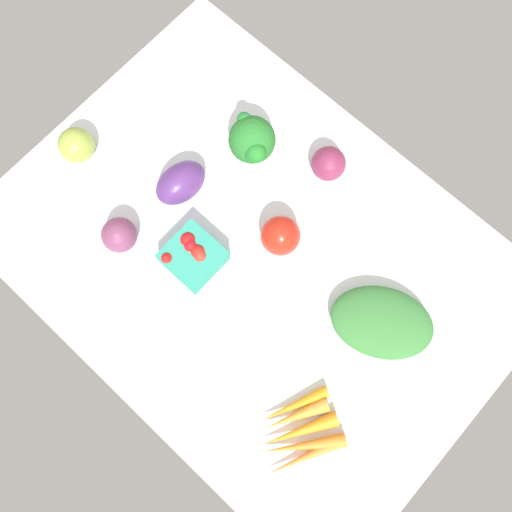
{
  "coord_description": "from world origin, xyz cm",
  "views": [
    {
      "loc": [
        -17.71,
        19.41,
        110.12
      ],
      "look_at": [
        0.0,
        0.0,
        4.0
      ],
      "focal_mm": 38.11,
      "sensor_mm": 36.0,
      "label": 1
    }
  ],
  "objects": [
    {
      "name": "heirloom_tomato_green",
      "position": [
        43.5,
        8.04,
        5.75
      ],
      "size": [
        7.5,
        7.5,
        7.5
      ],
      "primitive_type": "sphere",
      "color": "#93A840",
      "rests_on": "tablecloth"
    },
    {
      "name": "carrot_bunch",
      "position": [
        -28.92,
        19.46,
        3.38
      ],
      "size": [
        16.25,
        20.06,
        3.0
      ],
      "color": "orange",
      "rests_on": "tablecloth"
    },
    {
      "name": "bell_pepper_red",
      "position": [
        -1.14,
        -5.97,
        6.18
      ],
      "size": [
        9.82,
        9.82,
        8.37
      ],
      "primitive_type": "ellipsoid",
      "rotation": [
        0.0,
        0.0,
        4.97
      ],
      "color": "red",
      "rests_on": "tablecloth"
    },
    {
      "name": "red_onion_near_basket",
      "position": [
        1.93,
        -24.41,
        5.62
      ],
      "size": [
        7.25,
        7.25,
        7.25
      ],
      "primitive_type": "sphere",
      "color": "#7D2848",
      "rests_on": "tablecloth"
    },
    {
      "name": "broccoli_head",
      "position": [
        15.82,
        -16.17,
        9.31
      ],
      "size": [
        10.22,
        9.67,
        12.13
      ],
      "color": "#9DC777",
      "rests_on": "tablecloth"
    },
    {
      "name": "eggplant",
      "position": [
        21.55,
        -0.66,
        5.84
      ],
      "size": [
        9.17,
        12.27,
        7.68
      ],
      "primitive_type": "ellipsoid",
      "rotation": [
        0.0,
        0.0,
        1.43
      ],
      "color": "#552E72",
      "rests_on": "tablecloth"
    },
    {
      "name": "leafy_greens_clump",
      "position": [
        -27.14,
        -6.58,
        4.79
      ],
      "size": [
        24.49,
        22.14,
        5.59
      ],
      "primitive_type": "ellipsoid",
      "rotation": [
        0.0,
        0.0,
        0.51
      ],
      "color": "#377937",
      "rests_on": "tablecloth"
    },
    {
      "name": "tablecloth",
      "position": [
        0.0,
        0.0,
        1.0
      ],
      "size": [
        104.0,
        76.0,
        2.0
      ],
      "primitive_type": "cube",
      "color": "white",
      "rests_on": "ground"
    },
    {
      "name": "berry_basket",
      "position": [
        9.27,
        8.63,
        4.87
      ],
      "size": [
        10.4,
        10.4,
        6.13
      ],
      "color": "teal",
      "rests_on": "tablecloth"
    },
    {
      "name": "red_onion_center",
      "position": [
        22.93,
        15.56,
        5.61
      ],
      "size": [
        7.22,
        7.22,
        7.22
      ],
      "primitive_type": "sphere",
      "color": "#76385A",
      "rests_on": "tablecloth"
    }
  ]
}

